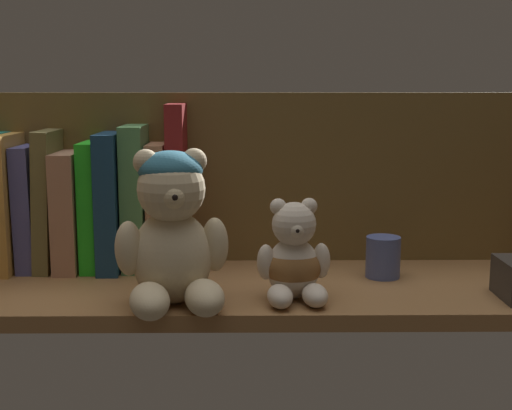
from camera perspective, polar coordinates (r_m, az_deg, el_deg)
name	(u,v)px	position (r cm, az deg, el deg)	size (l,w,h in cm)	color
shelf_board	(271,292)	(93.63, 1.23, -6.91)	(81.35, 25.36, 2.00)	olive
shelf_back_panel	(269,184)	(104.04, 1.02, 1.64)	(83.75, 1.20, 26.39)	brown
book_1	(15,201)	(105.90, -18.62, 0.32)	(1.81, 14.13, 18.87)	gold
book_2	(32,206)	(105.31, -17.34, -0.11)	(2.47, 11.15, 17.25)	#4B4D90
book_3	(51,199)	(104.42, -16.01, 0.46)	(2.18, 11.71, 19.37)	brown
book_4	(72,209)	(103.91, -14.38, -0.34)	(3.25, 12.83, 16.38)	#A8775C
book_5	(93,205)	(103.13, -12.79, 0.04)	(2.16, 11.30, 17.77)	green
book_6	(113,200)	(102.47, -11.26, 0.39)	(2.93, 13.42, 19.03)	navy
book_7	(137,197)	(101.84, -9.47, 0.66)	(3.04, 10.94, 20.01)	#50884F
book_8	(159,205)	(101.62, -7.75, -0.04)	(2.52, 9.60, 17.48)	tan
book_9	(178,186)	(100.89, -6.24, 1.50)	(2.41, 9.34, 22.94)	maroon
teddy_bear_larger	(172,232)	(83.43, -6.67, -2.17)	(13.65, 14.19, 18.30)	beige
teddy_bear_smaller	(294,260)	(85.99, 3.02, -4.40)	(9.00, 9.46, 12.25)	beige
pillar_candle	(383,257)	(97.55, 10.06, -4.09)	(4.59, 4.59, 5.52)	#4C5B99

